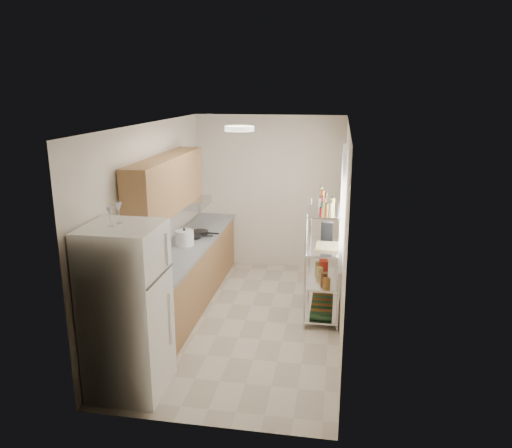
{
  "coord_description": "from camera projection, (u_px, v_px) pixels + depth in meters",
  "views": [
    {
      "loc": [
        1.16,
        -6.02,
        3.03
      ],
      "look_at": [
        0.1,
        0.25,
        1.28
      ],
      "focal_mm": 35.0,
      "sensor_mm": 36.0,
      "label": 1
    }
  ],
  "objects": [
    {
      "name": "wine_glass_a",
      "position": [
        119.0,
        213.0,
        4.78
      ],
      "size": [
        0.07,
        0.07,
        0.21
      ],
      "primitive_type": null,
      "color": "silver",
      "rests_on": "refrigerator"
    },
    {
      "name": "counter_run",
      "position": [
        188.0,
        273.0,
        7.16
      ],
      "size": [
        0.63,
        3.51,
        0.9
      ],
      "color": "#9C6F42",
      "rests_on": "ground"
    },
    {
      "name": "range_hood",
      "position": [
        190.0,
        202.0,
        7.36
      ],
      "size": [
        0.5,
        0.6,
        0.12
      ],
      "primitive_type": "cube",
      "color": "#B7BABC",
      "rests_on": "room"
    },
    {
      "name": "ceiling_dome",
      "position": [
        239.0,
        128.0,
        5.75
      ],
      "size": [
        0.34,
        0.34,
        0.05
      ],
      "primitive_type": "cylinder",
      "color": "white",
      "rests_on": "room"
    },
    {
      "name": "bakers_rack",
      "position": [
        324.0,
        239.0,
        6.54
      ],
      "size": [
        0.45,
        0.9,
        1.73
      ],
      "color": "silver",
      "rests_on": "ground"
    },
    {
      "name": "window",
      "position": [
        343.0,
        206.0,
        6.44
      ],
      "size": [
        0.06,
        1.0,
        1.46
      ],
      "primitive_type": "cube",
      "color": "white",
      "rests_on": "room"
    },
    {
      "name": "cutting_board",
      "position": [
        328.0,
        247.0,
        6.5
      ],
      "size": [
        0.31,
        0.4,
        0.03
      ],
      "primitive_type": "cube",
      "rotation": [
        0.0,
        0.0,
        -0.02
      ],
      "color": "tan",
      "rests_on": "bakers_rack"
    },
    {
      "name": "frying_pan_small",
      "position": [
        200.0,
        232.0,
        7.49
      ],
      "size": [
        0.26,
        0.26,
        0.05
      ],
      "primitive_type": "cylinder",
      "rotation": [
        0.0,
        0.0,
        -0.07
      ],
      "color": "black",
      "rests_on": "counter_run"
    },
    {
      "name": "refrigerator",
      "position": [
        127.0,
        310.0,
        4.97
      ],
      "size": [
        0.72,
        0.72,
        1.76
      ],
      "primitive_type": "cube",
      "color": "white",
      "rests_on": "ground"
    },
    {
      "name": "storage_bag",
      "position": [
        324.0,
        266.0,
        6.88
      ],
      "size": [
        0.13,
        0.17,
        0.17
      ],
      "primitive_type": "cube",
      "rotation": [
        0.0,
        0.0,
        0.13
      ],
      "color": "#B42816",
      "rests_on": "bakers_rack"
    },
    {
      "name": "room",
      "position": [
        245.0,
        227.0,
        6.37
      ],
      "size": [
        2.52,
        4.42,
        2.62
      ],
      "color": "beige",
      "rests_on": "ground"
    },
    {
      "name": "rice_cooker",
      "position": [
        185.0,
        238.0,
        6.95
      ],
      "size": [
        0.26,
        0.26,
        0.21
      ],
      "primitive_type": "cylinder",
      "color": "white",
      "rests_on": "counter_run"
    },
    {
      "name": "upper_cabinets",
      "position": [
        167.0,
        184.0,
        6.5
      ],
      "size": [
        0.33,
        2.2,
        0.72
      ],
      "primitive_type": "cube",
      "color": "#9C6F42",
      "rests_on": "room"
    },
    {
      "name": "espresso_machine",
      "position": [
        327.0,
        229.0,
        6.85
      ],
      "size": [
        0.17,
        0.24,
        0.28
      ],
      "primitive_type": "cube",
      "rotation": [
        0.0,
        0.0,
        0.04
      ],
      "color": "black",
      "rests_on": "bakers_rack"
    },
    {
      "name": "frying_pan_large",
      "position": [
        192.0,
        236.0,
        7.3
      ],
      "size": [
        0.32,
        0.32,
        0.05
      ],
      "primitive_type": "cylinder",
      "rotation": [
        0.0,
        0.0,
        0.22
      ],
      "color": "black",
      "rests_on": "counter_run"
    },
    {
      "name": "wine_glass_b",
      "position": [
        110.0,
        217.0,
        4.67
      ],
      "size": [
        0.07,
        0.07,
        0.2
      ],
      "primitive_type": null,
      "color": "silver",
      "rests_on": "refrigerator"
    }
  ]
}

